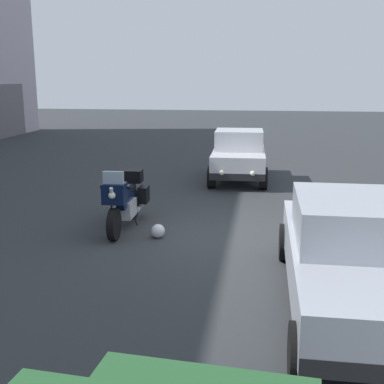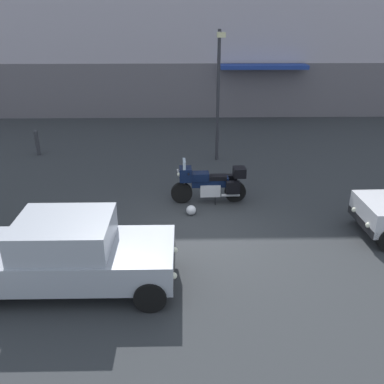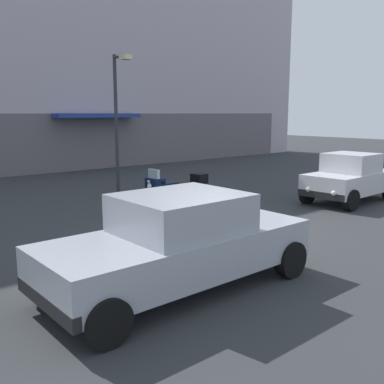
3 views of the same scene
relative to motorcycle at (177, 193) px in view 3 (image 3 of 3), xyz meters
name	(u,v)px [view 3 (image 3 of 3)]	position (x,y,z in m)	size (l,w,h in m)	color
ground_plane	(218,232)	(-0.39, -2.08, -0.62)	(80.00, 80.00, 0.00)	#2D3033
building_facade_rear	(4,28)	(-0.39, 12.03, 5.98)	(38.84, 3.40, 13.30)	#B2A8B2
motorcycle	(177,193)	(0.00, 0.00, 0.00)	(2.26, 0.77, 1.36)	black
helmet	(179,219)	(-0.59, -0.84, -0.48)	(0.28, 0.28, 0.28)	silver
car_sedan_far	(180,242)	(-3.24, -4.15, 0.16)	(4.58, 1.91, 1.56)	#9EA3AD
car_compact_side	(350,178)	(5.41, -2.12, 0.15)	(3.51, 1.79, 1.56)	silver
streetlamp_curbside	(118,111)	(0.49, 3.78, 2.27)	(0.28, 0.94, 4.75)	#2D2D33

